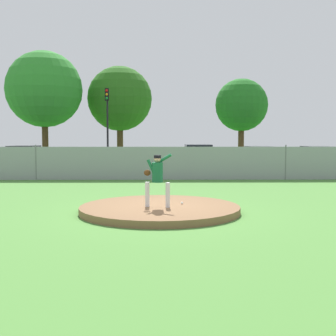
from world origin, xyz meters
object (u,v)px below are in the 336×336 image
baseball (182,203)px  traffic_cone_orange (154,168)px  pitcher_youth (157,175)px  parked_car_teal (198,160)px  parked_car_silver (260,160)px  parked_car_red (318,160)px  parked_car_burgundy (25,160)px  traffic_light_near (107,115)px  parked_car_slate (129,161)px

baseball → traffic_cone_orange: bearing=94.5°
pitcher_youth → parked_car_teal: parked_car_teal is taller
parked_car_silver → parked_car_teal: bearing=-177.4°
parked_car_teal → parked_car_red: bearing=0.8°
pitcher_youth → parked_car_burgundy: (-8.71, 15.07, -0.33)m
baseball → traffic_light_near: 19.11m
parked_car_slate → parked_car_silver: parked_car_silver is taller
baseball → parked_car_teal: 14.17m
parked_car_teal → traffic_light_near: bearing=146.5°
parked_car_slate → parked_car_teal: size_ratio=0.99×
parked_car_slate → parked_car_teal: bearing=1.5°
parked_car_silver → traffic_light_near: traffic_light_near is taller
parked_car_silver → traffic_cone_orange: parked_car_silver is taller
baseball → traffic_light_near: traffic_light_near is taller
pitcher_youth → parked_car_teal: bearing=80.7°
parked_car_slate → traffic_light_near: size_ratio=0.74×
parked_car_silver → parked_car_slate: bearing=-178.0°
parked_car_silver → traffic_cone_orange: bearing=172.9°
parked_car_red → parked_car_slate: bearing=-179.0°
baseball → traffic_cone_orange: traffic_cone_orange is taller
baseball → parked_car_red: bearing=56.7°
parked_car_slate → parked_car_silver: bearing=2.0°
parked_car_teal → baseball: bearing=-96.6°
parked_car_burgundy → traffic_cone_orange: bearing=3.6°
baseball → parked_car_burgundy: parked_car_burgundy is taller
parked_car_slate → parked_car_burgundy: bearing=174.9°
pitcher_youth → baseball: (0.76, 0.52, -0.90)m
pitcher_youth → traffic_cone_orange: size_ratio=2.88×
parked_car_red → parked_car_silver: 3.70m
parked_car_slate → traffic_light_near: (-1.89, 4.24, 3.10)m
baseball → pitcher_youth: bearing=-145.7°
pitcher_youth → traffic_cone_orange: pitcher_youth is taller
parked_car_silver → traffic_light_near: size_ratio=0.76×
baseball → parked_car_slate: 14.22m
parked_car_red → parked_car_silver: size_ratio=1.02×
baseball → parked_car_red: (9.31, 14.17, 0.56)m
baseball → parked_car_slate: size_ratio=0.02×
parked_car_silver → parked_car_red: bearing=-1.2°
parked_car_red → parked_car_slate: 12.02m
parked_car_silver → traffic_light_near: 11.37m
parked_car_teal → traffic_cone_orange: 3.05m
parked_car_slate → parked_car_burgundy: parked_car_burgundy is taller
traffic_cone_orange → parked_car_red: bearing=-5.0°
parked_car_teal → parked_car_silver: 3.97m
parked_car_slate → parked_car_burgundy: size_ratio=0.91×
parked_car_teal → parked_car_burgundy: (-11.10, 0.50, -0.03)m
traffic_cone_orange → parked_car_slate: bearing=-143.4°
traffic_cone_orange → traffic_light_near: size_ratio=0.10×
pitcher_youth → baseball: size_ratio=21.39×
pitcher_youth → baseball: 1.29m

